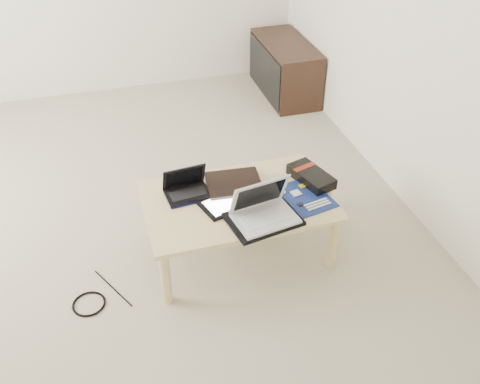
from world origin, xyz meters
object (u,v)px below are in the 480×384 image
object	(u,v)px
media_cabinet	(284,68)
coffee_table	(238,206)
netbook	(187,189)
gpu_box	(311,176)
white_laptop	(263,210)

from	to	relation	value
media_cabinet	coffee_table	bearing A→B (deg)	-117.23
netbook	gpu_box	xyz separation A→B (m)	(0.76, -0.08, -0.01)
media_cabinet	netbook	xyz separation A→B (m)	(-1.31, -1.86, 0.19)
coffee_table	netbook	distance (m)	0.32
coffee_table	white_laptop	bearing A→B (deg)	-69.79
gpu_box	white_laptop	bearing A→B (deg)	-145.68
media_cabinet	white_laptop	bearing A→B (deg)	-113.14
media_cabinet	gpu_box	world-z (taller)	media_cabinet
netbook	white_laptop	xyz separation A→B (m)	(0.36, -0.35, 0.03)
netbook	white_laptop	distance (m)	0.51
white_laptop	netbook	bearing A→B (deg)	135.33
coffee_table	gpu_box	xyz separation A→B (m)	(0.48, 0.05, 0.08)
media_cabinet	netbook	size ratio (longest dim) A/B	3.29
coffee_table	gpu_box	distance (m)	0.49
coffee_table	gpu_box	world-z (taller)	gpu_box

